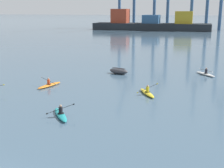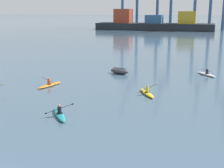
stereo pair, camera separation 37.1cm
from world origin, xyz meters
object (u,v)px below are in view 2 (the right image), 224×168
kayak_yellow (147,93)px  kayak_orange (50,85)px  kayak_teal (59,114)px  capsized_dinghy (119,71)px  kayak_white (207,74)px  container_barge (153,24)px

kayak_yellow → kayak_orange: bearing=178.3°
kayak_yellow → kayak_teal: (-5.30, -7.94, -0.00)m
kayak_orange → kayak_teal: kayak_orange is taller
capsized_dinghy → kayak_yellow: (5.01, -8.60, -0.18)m
kayak_teal → kayak_orange: bearing=121.7°
capsized_dinghy → kayak_white: size_ratio=0.92×
kayak_white → capsized_dinghy: bearing=-168.9°
capsized_dinghy → kayak_orange: kayak_orange is taller
container_barge → capsized_dinghy: size_ratio=15.71×
container_barge → kayak_orange: container_barge is taller
kayak_teal → kayak_white: (10.79, 18.60, 0.00)m
capsized_dinghy → kayak_orange: size_ratio=0.82×
kayak_orange → kayak_teal: 9.70m
capsized_dinghy → kayak_white: (10.49, 2.05, -0.18)m
container_barge → kayak_orange: size_ratio=12.88×
container_barge → kayak_orange: (3.47, -91.54, -2.29)m
capsized_dinghy → kayak_white: kayak_white is taller
capsized_dinghy → kayak_orange: (-5.40, -8.30, -0.18)m
container_barge → kayak_orange: bearing=-87.8°
kayak_teal → kayak_white: kayak_white is taller
container_barge → kayak_yellow: container_barge is taller
capsized_dinghy → kayak_teal: (-0.30, -16.55, -0.18)m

